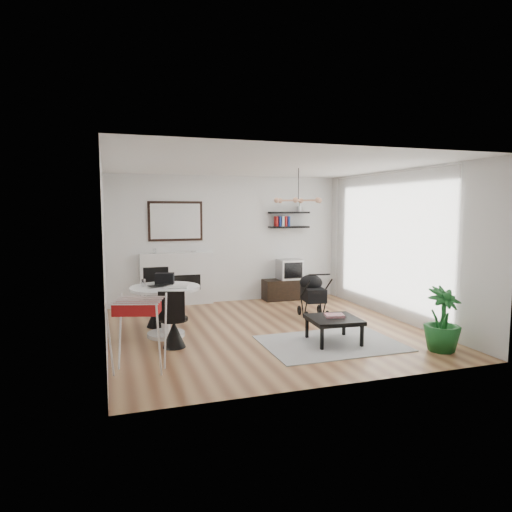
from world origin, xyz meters
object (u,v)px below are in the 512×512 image
object	(u,v)px
crt_tv	(290,269)
fireplace	(177,273)
stroller	(313,297)
coffee_table	(334,320)
tv_console	(290,289)
drying_rack	(139,334)
dining_table	(165,304)
potted_plant	(442,319)

from	to	relation	value
crt_tv	fireplace	bearing A→B (deg)	176.58
stroller	coffee_table	world-z (taller)	stroller
tv_console	drying_rack	world-z (taller)	drying_rack
tv_console	dining_table	xyz separation A→B (m)	(-2.99, -2.13, 0.30)
coffee_table	potted_plant	distance (m)	1.52
dining_table	coffee_table	distance (m)	2.62
stroller	drying_rack	bearing A→B (deg)	-140.56
tv_console	fireplace	bearing A→B (deg)	176.67
tv_console	crt_tv	bearing A→B (deg)	-164.76
crt_tv	dining_table	distance (m)	3.67
tv_console	coffee_table	xyz separation A→B (m)	(-0.64, -3.27, 0.12)
crt_tv	dining_table	world-z (taller)	crt_tv
crt_tv	stroller	bearing A→B (deg)	-97.50
potted_plant	fireplace	bearing A→B (deg)	126.20
drying_rack	stroller	size ratio (longest dim) A/B	1.05
dining_table	coffee_table	xyz separation A→B (m)	(2.35, -1.14, -0.18)
dining_table	drying_rack	bearing A→B (deg)	-108.63
coffee_table	potted_plant	xyz separation A→B (m)	(1.27, -0.83, 0.11)
dining_table	potted_plant	bearing A→B (deg)	-28.52
tv_console	dining_table	bearing A→B (deg)	-144.54
dining_table	tv_console	bearing A→B (deg)	35.46
crt_tv	drying_rack	size ratio (longest dim) A/B	0.55
dining_table	potted_plant	xyz separation A→B (m)	(3.62, -1.97, -0.07)
crt_tv	potted_plant	size ratio (longest dim) A/B	0.55
crt_tv	dining_table	bearing A→B (deg)	-144.47
tv_console	potted_plant	bearing A→B (deg)	-81.26
coffee_table	potted_plant	bearing A→B (deg)	-33.09
fireplace	potted_plant	bearing A→B (deg)	-53.80
tv_console	coffee_table	distance (m)	3.34
fireplace	tv_console	world-z (taller)	fireplace
crt_tv	tv_console	bearing A→B (deg)	15.24
crt_tv	potted_plant	xyz separation A→B (m)	(0.64, -4.10, -0.22)
crt_tv	coffee_table	size ratio (longest dim) A/B	0.65
dining_table	potted_plant	world-z (taller)	potted_plant
stroller	potted_plant	size ratio (longest dim) A/B	0.96
crt_tv	stroller	xyz separation A→B (m)	(-0.22, -1.65, -0.30)
coffee_table	tv_console	bearing A→B (deg)	78.90
potted_plant	coffee_table	bearing A→B (deg)	146.91
drying_rack	coffee_table	world-z (taller)	drying_rack
fireplace	stroller	size ratio (longest dim) A/B	2.47
crt_tv	stroller	world-z (taller)	crt_tv
stroller	coffee_table	xyz separation A→B (m)	(-0.41, -1.61, -0.03)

